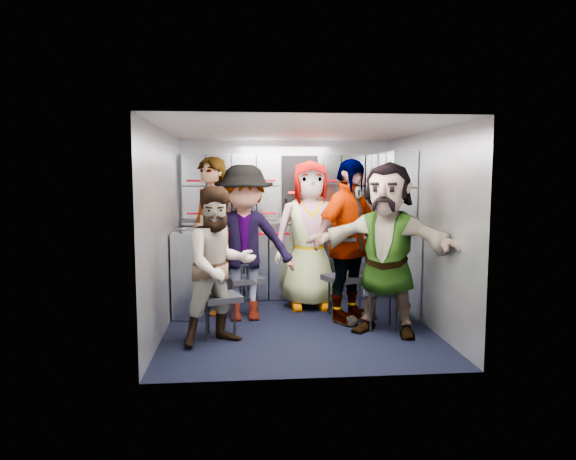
{
  "coord_description": "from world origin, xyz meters",
  "views": [
    {
      "loc": [
        -0.58,
        -5.45,
        1.62
      ],
      "look_at": [
        -0.07,
        0.35,
        1.01
      ],
      "focal_mm": 32.0,
      "sensor_mm": 36.0,
      "label": 1
    }
  ],
  "objects": [
    {
      "name": "cup_left",
      "position": [
        -0.61,
        1.23,
        1.08
      ],
      "size": [
        0.08,
        0.08,
        0.1
      ],
      "primitive_type": "cylinder",
      "color": "tan",
      "rests_on": "counter"
    },
    {
      "name": "attendant_arc_a",
      "position": [
        -0.81,
        -0.55,
        0.76
      ],
      "size": [
        0.92,
        0.84,
        1.52
      ],
      "primitive_type": "imported",
      "rotation": [
        0.0,
        0.0,
        0.44
      ],
      "color": "black",
      "rests_on": "ground"
    },
    {
      "name": "cup_right",
      "position": [
        1.25,
        1.23,
        1.08
      ],
      "size": [
        0.08,
        0.08,
        0.09
      ],
      "primitive_type": "cylinder",
      "color": "tan",
      "rests_on": "counter"
    },
    {
      "name": "right_cabinet",
      "position": [
        1.25,
        0.6,
        0.5
      ],
      "size": [
        0.28,
        1.2,
        1.0
      ],
      "primitive_type": "cube",
      "color": "#9AA0A9",
      "rests_on": "ground"
    },
    {
      "name": "attendant_arc_c",
      "position": [
        0.23,
        0.73,
        0.9
      ],
      "size": [
        0.89,
        0.59,
        1.81
      ],
      "primitive_type": "imported",
      "rotation": [
        0.0,
        0.0,
        0.02
      ],
      "color": "black",
      "rests_on": "ground"
    },
    {
      "name": "jump_seat_mid_left",
      "position": [
        -0.57,
        0.45,
        0.4
      ],
      "size": [
        0.47,
        0.46,
        0.45
      ],
      "rotation": [
        0.0,
        0.0,
        0.3
      ],
      "color": "black",
      "rests_on": "ground"
    },
    {
      "name": "attendant_standing",
      "position": [
        -0.96,
        0.63,
        0.92
      ],
      "size": [
        0.75,
        0.81,
        1.85
      ],
      "primitive_type": "imported",
      "rotation": [
        0.0,
        0.0,
        -0.96
      ],
      "color": "black",
      "rests_on": "ground"
    },
    {
      "name": "red_latch_strip",
      "position": [
        0.0,
        1.09,
        0.88
      ],
      "size": [
        2.6,
        0.02,
        0.03
      ],
      "primitive_type": "cube",
      "color": "#95010C",
      "rests_on": "cart_bank_back"
    },
    {
      "name": "cart_bank_left",
      "position": [
        -1.19,
        0.56,
        0.49
      ],
      "size": [
        0.38,
        0.76,
        0.99
      ],
      "primitive_type": "cube",
      "color": "#9AA0A9",
      "rests_on": "ground"
    },
    {
      "name": "jump_seat_mid_right",
      "position": [
        0.57,
        0.26,
        0.43
      ],
      "size": [
        0.53,
        0.52,
        0.49
      ],
      "rotation": [
        0.0,
        0.0,
        0.4
      ],
      "color": "black",
      "rests_on": "ground"
    },
    {
      "name": "counter",
      "position": [
        0.0,
        1.29,
        1.01
      ],
      "size": [
        2.68,
        0.42,
        0.03
      ],
      "primitive_type": "cube",
      "color": "#B2B4B9",
      "rests_on": "cart_bank_back"
    },
    {
      "name": "jump_seat_near_left",
      "position": [
        -0.81,
        -0.37,
        0.39
      ],
      "size": [
        0.47,
        0.46,
        0.44
      ],
      "rotation": [
        0.0,
        0.0,
        0.36
      ],
      "color": "black",
      "rests_on": "ground"
    },
    {
      "name": "attendant_arc_b",
      "position": [
        -0.57,
        0.27,
        0.87
      ],
      "size": [
        1.16,
        0.7,
        1.74
      ],
      "primitive_type": "imported",
      "rotation": [
        0.0,
        0.0,
        0.05
      ],
      "color": "black",
      "rests_on": "ground"
    },
    {
      "name": "locker_bank_back",
      "position": [
        0.0,
        1.35,
        1.49
      ],
      "size": [
        2.68,
        0.28,
        0.82
      ],
      "primitive_type": "cube",
      "color": "#9AA0A9",
      "rests_on": "wall_back"
    },
    {
      "name": "jump_seat_near_right",
      "position": [
        0.88,
        -0.2,
        0.39
      ],
      "size": [
        0.45,
        0.43,
        0.44
      ],
      "rotation": [
        0.0,
        0.0,
        -0.25
      ],
      "color": "black",
      "rests_on": "ground"
    },
    {
      "name": "bottle_right",
      "position": [
        0.73,
        1.24,
        1.14
      ],
      "size": [
        0.07,
        0.07,
        0.22
      ],
      "primitive_type": "cylinder",
      "color": "white",
      "rests_on": "counter"
    },
    {
      "name": "wall_left",
      "position": [
        -1.4,
        0.0,
        1.05
      ],
      "size": [
        0.04,
        3.0,
        2.1
      ],
      "primitive_type": "cube",
      "color": "#92969F",
      "rests_on": "ground"
    },
    {
      "name": "coffee_niche",
      "position": [
        0.18,
        1.41,
        1.47
      ],
      "size": [
        0.46,
        0.16,
        0.84
      ],
      "primitive_type": null,
      "color": "black",
      "rests_on": "wall_back"
    },
    {
      "name": "locker_bank_right",
      "position": [
        1.25,
        0.7,
        1.49
      ],
      "size": [
        0.28,
        1.0,
        0.82
      ],
      "primitive_type": "cube",
      "color": "#9AA0A9",
      "rests_on": "wall_right"
    },
    {
      "name": "ceiling",
      "position": [
        0.0,
        0.0,
        2.1
      ],
      "size": [
        2.8,
        3.0,
        0.02
      ],
      "primitive_type": "cube",
      "color": "silver",
      "rests_on": "wall_back"
    },
    {
      "name": "cart_bank_back",
      "position": [
        0.0,
        1.29,
        0.49
      ],
      "size": [
        2.68,
        0.38,
        0.99
      ],
      "primitive_type": "cube",
      "color": "#9AA0A9",
      "rests_on": "ground"
    },
    {
      "name": "attendant_arc_d",
      "position": [
        0.57,
        0.08,
        0.9
      ],
      "size": [
        1.1,
        1.02,
        1.81
      ],
      "primitive_type": "imported",
      "rotation": [
        0.0,
        0.0,
        0.69
      ],
      "color": "black",
      "rests_on": "ground"
    },
    {
      "name": "wall_back",
      "position": [
        0.0,
        1.5,
        1.05
      ],
      "size": [
        2.8,
        0.04,
        2.1
      ],
      "primitive_type": "cube",
      "color": "#92969F",
      "rests_on": "ground"
    },
    {
      "name": "bottle_left",
      "position": [
        -0.99,
        1.24,
        1.16
      ],
      "size": [
        0.07,
        0.07,
        0.27
      ],
      "primitive_type": "cylinder",
      "color": "white",
      "rests_on": "counter"
    },
    {
      "name": "bottle_mid",
      "position": [
        0.19,
        1.24,
        1.16
      ],
      "size": [
        0.06,
        0.06,
        0.25
      ],
      "primitive_type": "cylinder",
      "color": "white",
      "rests_on": "counter"
    },
    {
      "name": "wall_right",
      "position": [
        1.4,
        0.0,
        1.05
      ],
      "size": [
        0.04,
        3.0,
        2.1
      ],
      "primitive_type": "cube",
      "color": "#92969F",
      "rests_on": "ground"
    },
    {
      "name": "jump_seat_center",
      "position": [
        0.23,
        0.91,
        0.36
      ],
      "size": [
        0.35,
        0.33,
        0.41
      ],
      "rotation": [
        0.0,
        0.0,
        -0.0
      ],
      "color": "black",
      "rests_on": "ground"
    },
    {
      "name": "floor",
      "position": [
        0.0,
        0.0,
        0.0
      ],
      "size": [
        3.0,
        3.0,
        0.0
      ],
      "primitive_type": "plane",
      "color": "black",
      "rests_on": "ground"
    },
    {
      "name": "attendant_arc_e",
      "position": [
        0.88,
        -0.38,
        0.88
      ],
      "size": [
        1.68,
        1.28,
        1.77
      ],
      "primitive_type": "imported",
      "rotation": [
        0.0,
        0.0,
        -0.53
      ],
      "color": "black",
      "rests_on": "ground"
    }
  ]
}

